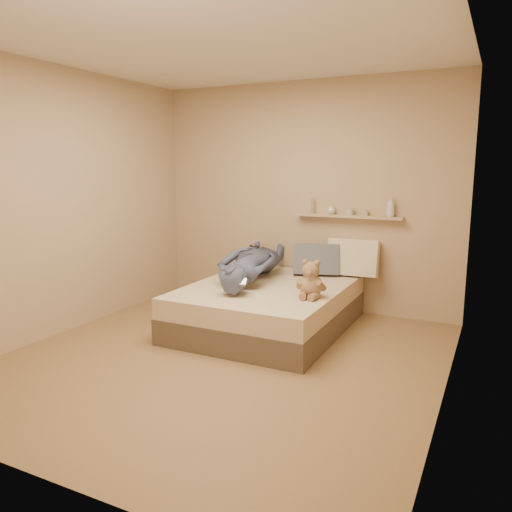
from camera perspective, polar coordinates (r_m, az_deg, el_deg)
The scene contains 10 objects.
room at distance 4.13m, azimuth -4.01°, elevation 5.40°, with size 3.80×3.80×3.80m.
bed at distance 5.15m, azimuth 1.39°, elevation -5.83°, with size 1.50×1.90×0.45m.
game_console at distance 4.60m, azimuth -2.18°, elevation -2.91°, with size 0.18×0.12×0.06m.
teddy_bear at distance 4.62m, azimuth 6.26°, elevation -2.95°, with size 0.30×0.29×0.36m.
dark_plush at distance 5.85m, azimuth -0.18°, elevation -0.32°, with size 0.19×0.19×0.29m.
pillow_cream at distance 5.60m, azimuth 11.01°, elevation -0.22°, with size 0.55×0.16×0.40m, color beige.
pillow_grey at distance 5.58m, azimuth 6.89°, elevation -0.45°, with size 0.50×0.14×0.34m, color slate.
person at distance 5.29m, azimuth -0.61°, elevation -0.76°, with size 0.57×1.57×0.38m, color #424D68.
wall_shelf at distance 5.64m, azimuth 10.45°, elevation 4.49°, with size 1.20×0.12×0.03m, color tan.
shelf_bottles at distance 5.60m, azimuth 11.64°, elevation 5.34°, with size 0.96×0.13×0.22m.
Camera 1 is at (2.08, -3.56, 1.64)m, focal length 35.00 mm.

